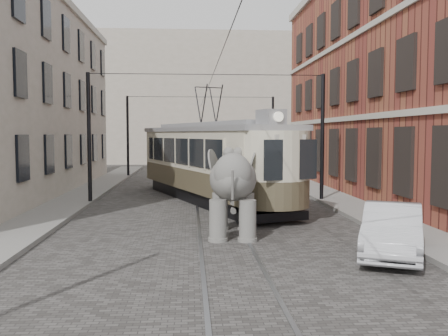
{
  "coord_description": "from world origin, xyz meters",
  "views": [
    {
      "loc": [
        -1.01,
        -16.88,
        3.24
      ],
      "look_at": [
        0.11,
        -0.6,
        2.1
      ],
      "focal_mm": 39.61,
      "sensor_mm": 36.0,
      "label": 1
    }
  ],
  "objects": [
    {
      "name": "stucco_building",
      "position": [
        -11.0,
        10.0,
        5.0
      ],
      "size": [
        7.0,
        24.0,
        10.0
      ],
      "primitive_type": "cube",
      "color": "gray",
      "rests_on": "ground"
    },
    {
      "name": "tram_rails",
      "position": [
        0.0,
        0.0,
        0.01
      ],
      "size": [
        1.54,
        80.0,
        0.02
      ],
      "primitive_type": null,
      "color": "slate",
      "rests_on": "ground"
    },
    {
      "name": "sidewalk_left",
      "position": [
        -6.5,
        0.0,
        0.07
      ],
      "size": [
        2.0,
        60.0,
        0.15
      ],
      "primitive_type": "cube",
      "color": "slate",
      "rests_on": "ground"
    },
    {
      "name": "elephant",
      "position": [
        0.35,
        -1.37,
        1.4
      ],
      "size": [
        2.93,
        4.78,
        2.79
      ],
      "primitive_type": null,
      "rotation": [
        0.0,
        0.0,
        -0.1
      ],
      "color": "#5D5A56",
      "rests_on": "ground"
    },
    {
      "name": "sidewalk_right",
      "position": [
        6.0,
        0.0,
        0.07
      ],
      "size": [
        2.0,
        60.0,
        0.15
      ],
      "primitive_type": "cube",
      "color": "slate",
      "rests_on": "ground"
    },
    {
      "name": "catenary",
      "position": [
        -0.2,
        5.0,
        3.0
      ],
      "size": [
        11.0,
        30.2,
        6.0
      ],
      "primitive_type": null,
      "color": "black",
      "rests_on": "ground"
    },
    {
      "name": "distant_block",
      "position": [
        0.0,
        40.0,
        7.0
      ],
      "size": [
        28.0,
        10.0,
        14.0
      ],
      "primitive_type": "cube",
      "color": "gray",
      "rests_on": "ground"
    },
    {
      "name": "brick_building",
      "position": [
        11.0,
        9.0,
        6.0
      ],
      "size": [
        8.0,
        26.0,
        12.0
      ],
      "primitive_type": "cube",
      "color": "maroon",
      "rests_on": "ground"
    },
    {
      "name": "tram",
      "position": [
        -0.12,
        6.74,
        2.74
      ],
      "size": [
        7.31,
        13.97,
        5.48
      ],
      "primitive_type": null,
      "rotation": [
        0.0,
        0.0,
        0.34
      ],
      "color": "#BEB69A",
      "rests_on": "ground"
    },
    {
      "name": "parked_car",
      "position": [
        4.33,
        -4.27,
        0.68
      ],
      "size": [
        3.01,
        4.38,
        1.37
      ],
      "primitive_type": "imported",
      "rotation": [
        0.0,
        0.0,
        -0.42
      ],
      "color": "#B5B5BA",
      "rests_on": "ground"
    },
    {
      "name": "ground",
      "position": [
        0.0,
        0.0,
        0.0
      ],
      "size": [
        120.0,
        120.0,
        0.0
      ],
      "primitive_type": "plane",
      "color": "#494643"
    }
  ]
}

